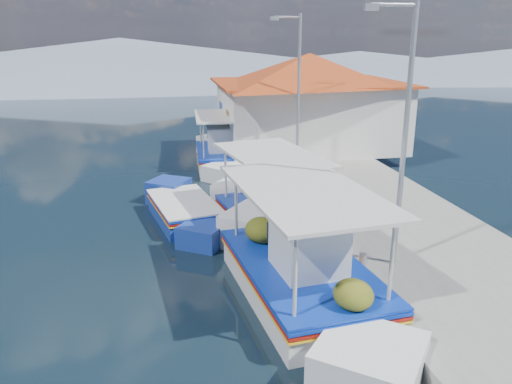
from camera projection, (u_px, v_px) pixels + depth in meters
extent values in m
plane|color=black|center=(213.00, 350.00, 9.72)|extent=(160.00, 160.00, 0.00)
cube|color=gray|center=(376.00, 213.00, 16.31)|extent=(5.00, 44.00, 0.50)
cylinder|color=#A5A8AD|center=(363.00, 259.00, 12.07)|extent=(0.20, 0.20, 0.30)
cylinder|color=#A5A8AD|center=(297.00, 187.00, 17.69)|extent=(0.20, 0.20, 0.30)
cylinder|color=#A5A8AD|center=(263.00, 150.00, 23.31)|extent=(0.20, 0.20, 0.30)
cube|color=white|center=(301.00, 287.00, 11.62)|extent=(2.99, 5.08, 1.06)
cube|color=white|center=(284.00, 230.00, 14.62)|extent=(2.48, 2.48, 1.17)
cube|color=white|center=(330.00, 373.00, 8.67)|extent=(2.41, 2.41, 1.00)
cube|color=#0C2EA1|center=(302.00, 267.00, 11.47)|extent=(3.08, 5.24, 0.07)
cube|color=#9F160D|center=(302.00, 271.00, 11.50)|extent=(3.08, 5.24, 0.06)
cube|color=yellow|center=(302.00, 274.00, 11.52)|extent=(3.08, 5.24, 0.04)
cube|color=#0C2EA1|center=(302.00, 264.00, 11.45)|extent=(3.10, 5.19, 0.06)
cube|color=brown|center=(302.00, 265.00, 11.46)|extent=(2.78, 4.97, 0.06)
cube|color=white|center=(305.00, 246.00, 10.96)|extent=(1.50, 1.59, 1.23)
cube|color=silver|center=(306.00, 219.00, 10.76)|extent=(1.64, 1.72, 0.07)
cylinder|color=beige|center=(253.00, 201.00, 13.05)|extent=(0.08, 0.08, 1.78)
cylinder|color=beige|center=(328.00, 199.00, 13.19)|extent=(0.08, 0.08, 1.78)
cylinder|color=beige|center=(267.00, 271.00, 9.19)|extent=(0.08, 0.08, 1.78)
cylinder|color=beige|center=(373.00, 268.00, 9.33)|extent=(0.08, 0.08, 1.78)
cube|color=silver|center=(304.00, 190.00, 10.92)|extent=(3.11, 5.10, 0.08)
ellipsoid|color=#3F4412|center=(275.00, 228.00, 12.82)|extent=(0.85, 0.93, 0.64)
ellipsoid|color=#3F4412|center=(302.00, 221.00, 13.41)|extent=(0.71, 0.78, 0.53)
ellipsoid|color=#3F4412|center=(331.00, 298.00, 9.48)|extent=(0.76, 0.83, 0.57)
sphere|color=#EE5207|center=(345.00, 219.00, 11.92)|extent=(0.45, 0.45, 0.45)
cube|color=white|center=(272.00, 228.00, 15.10)|extent=(2.86, 4.34, 1.02)
cube|color=white|center=(269.00, 196.00, 17.63)|extent=(2.16, 2.16, 1.13)
cube|color=white|center=(275.00, 267.00, 12.62)|extent=(2.10, 2.10, 0.97)
cube|color=#0C2EA1|center=(272.00, 213.00, 14.96)|extent=(2.95, 4.47, 0.06)
cube|color=#9F160D|center=(272.00, 216.00, 14.99)|extent=(2.95, 4.47, 0.05)
cube|color=yellow|center=(272.00, 218.00, 15.01)|extent=(2.95, 4.47, 0.04)
cube|color=navy|center=(272.00, 211.00, 14.94)|extent=(2.96, 4.43, 0.05)
cube|color=brown|center=(272.00, 212.00, 14.95)|extent=(2.68, 4.23, 0.05)
cylinder|color=beige|center=(244.00, 169.00, 16.30)|extent=(0.08, 0.08, 1.72)
cylinder|color=beige|center=(297.00, 169.00, 16.30)|extent=(0.08, 0.08, 1.72)
cylinder|color=beige|center=(241.00, 203.00, 13.08)|extent=(0.08, 0.08, 1.72)
cylinder|color=beige|center=(307.00, 203.00, 13.08)|extent=(0.08, 0.08, 1.72)
cube|color=silver|center=(272.00, 155.00, 14.43)|extent=(2.97, 4.36, 0.08)
cube|color=navy|center=(184.00, 215.00, 16.28)|extent=(2.30, 3.47, 0.89)
cube|color=navy|center=(193.00, 192.00, 18.28)|extent=(1.68, 1.68, 0.98)
cube|color=navy|center=(173.00, 240.00, 14.30)|extent=(1.63, 1.63, 0.84)
cube|color=#0C2EA1|center=(184.00, 203.00, 16.15)|extent=(2.37, 3.58, 0.06)
cube|color=#9F160D|center=(184.00, 205.00, 16.18)|extent=(2.37, 3.58, 0.05)
cube|color=yellow|center=(184.00, 207.00, 16.20)|extent=(2.37, 3.58, 0.04)
cube|color=white|center=(184.00, 201.00, 16.13)|extent=(2.38, 3.55, 0.05)
cube|color=brown|center=(184.00, 202.00, 16.14)|extent=(2.16, 3.38, 0.05)
cube|color=white|center=(221.00, 160.00, 23.20)|extent=(2.24, 4.04, 0.93)
cube|color=white|center=(212.00, 146.00, 25.61)|extent=(2.09, 2.09, 1.03)
cube|color=white|center=(231.00, 175.00, 20.84)|extent=(2.03, 2.03, 0.88)
cube|color=#0C2EA1|center=(221.00, 151.00, 23.07)|extent=(2.31, 4.16, 0.06)
cube|color=#9F160D|center=(221.00, 153.00, 23.10)|extent=(2.31, 4.16, 0.05)
cube|color=yellow|center=(221.00, 154.00, 23.12)|extent=(2.31, 4.16, 0.04)
cube|color=#0C2EA1|center=(221.00, 150.00, 23.05)|extent=(2.33, 4.12, 0.05)
cube|color=brown|center=(221.00, 150.00, 23.06)|extent=(2.08, 3.96, 0.05)
cube|color=white|center=(222.00, 140.00, 22.63)|extent=(1.19, 1.33, 1.08)
cube|color=silver|center=(221.00, 128.00, 22.46)|extent=(1.30, 1.43, 0.06)
cylinder|color=beige|center=(197.00, 128.00, 24.18)|extent=(0.07, 0.07, 1.57)
cylinder|color=beige|center=(231.00, 126.00, 24.55)|extent=(0.07, 0.07, 1.57)
cylinder|color=beige|center=(207.00, 142.00, 21.11)|extent=(0.07, 0.07, 1.57)
cylinder|color=beige|center=(246.00, 140.00, 21.47)|extent=(0.07, 0.07, 1.57)
cube|color=silver|center=(220.00, 116.00, 22.59)|extent=(2.35, 4.05, 0.07)
cube|color=silver|center=(308.00, 116.00, 24.27)|extent=(8.00, 6.00, 3.00)
cube|color=#BB431A|center=(309.00, 83.00, 23.80)|extent=(8.64, 6.48, 0.10)
pyramid|color=#BB431A|center=(309.00, 68.00, 23.61)|extent=(10.49, 10.49, 1.40)
cube|color=brown|center=(228.00, 133.00, 22.78)|extent=(0.06, 1.00, 2.00)
cube|color=#0C2EA1|center=(221.00, 111.00, 24.94)|extent=(0.06, 1.20, 0.90)
cylinder|color=#A5A8AD|center=(405.00, 140.00, 11.35)|extent=(0.12, 0.12, 6.00)
cylinder|color=#A5A8AD|center=(394.00, 5.00, 10.41)|extent=(1.00, 0.08, 0.08)
cube|color=#A5A8AD|center=(371.00, 7.00, 10.33)|extent=(0.30, 0.14, 0.14)
cylinder|color=#A5A8AD|center=(298.00, 94.00, 19.79)|extent=(0.12, 0.12, 6.00)
cylinder|color=#A5A8AD|center=(287.00, 17.00, 18.84)|extent=(1.00, 0.08, 0.08)
cube|color=#A5A8AD|center=(274.00, 18.00, 18.77)|extent=(0.30, 0.14, 0.14)
cone|color=slate|center=(121.00, 62.00, 60.58)|extent=(96.00, 96.00, 5.50)
cone|color=slate|center=(358.00, 66.00, 66.14)|extent=(76.80, 76.80, 3.80)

